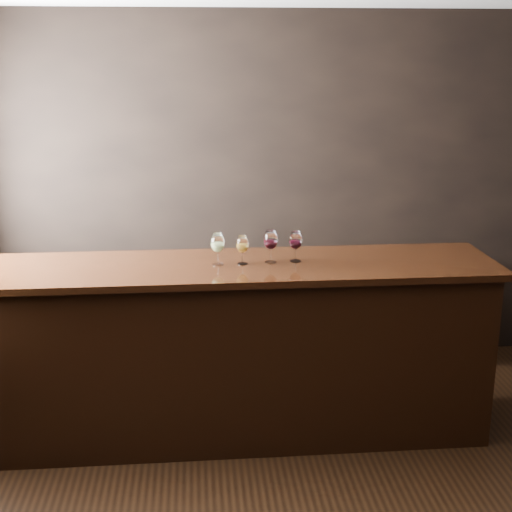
{
  "coord_description": "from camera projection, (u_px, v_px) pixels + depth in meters",
  "views": [
    {
      "loc": [
        -0.77,
        -3.33,
        2.45
      ],
      "look_at": [
        -0.39,
        1.0,
        1.23
      ],
      "focal_mm": 50.0,
      "sensor_mm": 36.0,
      "label": 1
    }
  ],
  "objects": [
    {
      "name": "room_shell",
      "position": [
        303.0,
        190.0,
        3.52
      ],
      "size": [
        5.02,
        4.52,
        2.81
      ],
      "color": "black",
      "rests_on": "ground"
    },
    {
      "name": "bar_counter",
      "position": [
        235.0,
        353.0,
        4.68
      ],
      "size": [
        3.25,
        0.72,
        1.14
      ],
      "primitive_type": "cube",
      "rotation": [
        0.0,
        0.0,
        0.01
      ],
      "color": "black",
      "rests_on": "ground"
    },
    {
      "name": "bar_top",
      "position": [
        235.0,
        267.0,
        4.52
      ],
      "size": [
        3.36,
        0.8,
        0.04
      ],
      "primitive_type": "cube",
      "rotation": [
        0.0,
        0.0,
        0.01
      ],
      "color": "black",
      "rests_on": "bar_counter"
    },
    {
      "name": "back_bar_shelf",
      "position": [
        302.0,
        315.0,
        5.75
      ],
      "size": [
        2.4,
        0.4,
        0.86
      ],
      "primitive_type": "cube",
      "color": "black",
      "rests_on": "ground"
    },
    {
      "name": "glass_white",
      "position": [
        218.0,
        244.0,
        4.46
      ],
      "size": [
        0.09,
        0.09,
        0.21
      ],
      "color": "white",
      "rests_on": "bar_top"
    },
    {
      "name": "glass_amber",
      "position": [
        242.0,
        245.0,
        4.48
      ],
      "size": [
        0.08,
        0.08,
        0.18
      ],
      "color": "white",
      "rests_on": "bar_top"
    },
    {
      "name": "glass_red_a",
      "position": [
        271.0,
        241.0,
        4.51
      ],
      "size": [
        0.09,
        0.09,
        0.21
      ],
      "color": "white",
      "rests_on": "bar_top"
    },
    {
      "name": "glass_red_b",
      "position": [
        296.0,
        241.0,
        4.54
      ],
      "size": [
        0.08,
        0.08,
        0.2
      ],
      "color": "white",
      "rests_on": "bar_top"
    }
  ]
}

